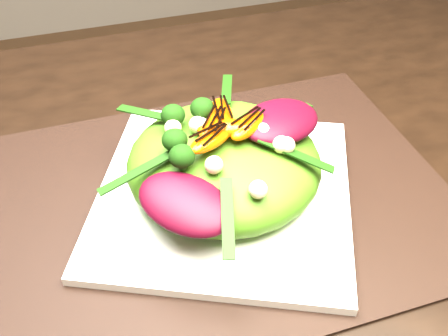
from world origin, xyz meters
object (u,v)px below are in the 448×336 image
object	(u,v)px
plate_base	(224,193)
orange_segment	(208,118)
dining_table	(85,265)
salad_bowl	(224,184)
lettuce_mound	(224,163)
placemat	(224,198)

from	to	relation	value
plate_base	orange_segment	distance (m)	0.09
dining_table	salad_bowl	bearing A→B (deg)	10.76
lettuce_mound	placemat	bearing A→B (deg)	0.00
plate_base	lettuce_mound	world-z (taller)	lettuce_mound
dining_table	plate_base	xyz separation A→B (m)	(0.16, 0.03, 0.03)
dining_table	lettuce_mound	xyz separation A→B (m)	(0.16, 0.03, 0.07)
dining_table	placemat	xyz separation A→B (m)	(0.16, 0.03, 0.02)
dining_table	orange_segment	xyz separation A→B (m)	(0.15, 0.06, 0.12)
orange_segment	salad_bowl	bearing A→B (deg)	-73.11
salad_bowl	lettuce_mound	world-z (taller)	lettuce_mound
salad_bowl	lettuce_mound	xyz separation A→B (m)	(0.00, 0.00, 0.03)
salad_bowl	plate_base	bearing A→B (deg)	0.00
dining_table	placemat	world-z (taller)	dining_table
dining_table	salad_bowl	distance (m)	0.17
lettuce_mound	plate_base	bearing A→B (deg)	0.00
salad_bowl	lettuce_mound	distance (m)	0.03
plate_base	salad_bowl	bearing A→B (deg)	0.00
lettuce_mound	orange_segment	size ratio (longest dim) A/B	3.71
placemat	plate_base	xyz separation A→B (m)	(0.00, 0.00, 0.01)
placemat	lettuce_mound	distance (m)	0.05
plate_base	orange_segment	world-z (taller)	orange_segment
dining_table	plate_base	world-z (taller)	dining_table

